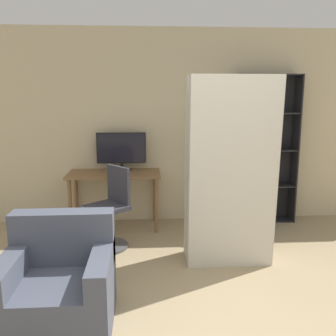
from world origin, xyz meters
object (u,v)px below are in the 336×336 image
at_px(mattress_near, 233,174).
at_px(mattress_far, 228,169).
at_px(armchair, 59,284).
at_px(monitor, 121,150).
at_px(bookshelf, 256,151).
at_px(office_chair, 109,214).

xyz_separation_m(mattress_near, mattress_far, (0.00, 0.24, -0.00)).
xyz_separation_m(mattress_far, armchair, (-1.60, -1.15, -0.68)).
bearing_deg(mattress_near, monitor, 130.91).
bearing_deg(monitor, mattress_far, -43.70).
height_order(bookshelf, mattress_far, bookshelf).
distance_m(office_chair, mattress_far, 1.50).
bearing_deg(office_chair, armchair, -100.09).
xyz_separation_m(monitor, mattress_near, (1.22, -1.41, -0.05)).
relative_size(monitor, office_chair, 0.70).
height_order(office_chair, mattress_far, mattress_far).
xyz_separation_m(monitor, bookshelf, (1.89, 0.03, -0.04)).
xyz_separation_m(office_chair, mattress_near, (1.33, -0.60, 0.60)).
distance_m(monitor, armchair, 2.46).
height_order(mattress_near, armchair, mattress_near).
height_order(office_chair, bookshelf, bookshelf).
xyz_separation_m(mattress_near, armchair, (-1.60, -0.91, -0.68)).
bearing_deg(office_chair, mattress_near, -24.17).
relative_size(office_chair, mattress_near, 0.48).
relative_size(office_chair, armchair, 1.14).
bearing_deg(bookshelf, armchair, -134.04).
distance_m(monitor, mattress_near, 1.86).
distance_m(office_chair, mattress_near, 1.58).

